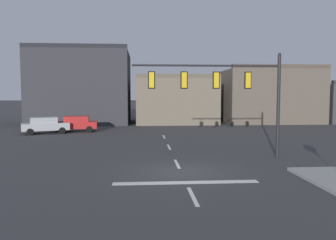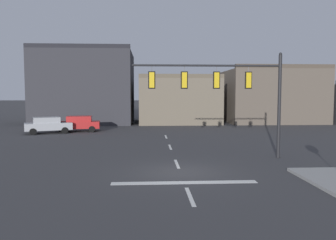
% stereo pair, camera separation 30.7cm
% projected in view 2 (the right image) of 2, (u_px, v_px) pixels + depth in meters
% --- Properties ---
extents(ground_plane, '(400.00, 400.00, 0.00)m').
position_uv_depth(ground_plane, '(180.00, 172.00, 16.81)').
color(ground_plane, '#353538').
extents(stop_bar_paint, '(6.40, 0.50, 0.01)m').
position_uv_depth(stop_bar_paint, '(184.00, 183.00, 14.81)').
color(stop_bar_paint, silver).
rests_on(stop_bar_paint, ground).
extents(lane_centreline, '(0.16, 26.40, 0.01)m').
position_uv_depth(lane_centreline, '(177.00, 164.00, 18.80)').
color(lane_centreline, silver).
rests_on(lane_centreline, ground).
extents(signal_mast_near_side, '(8.90, 0.39, 6.34)m').
position_uv_depth(signal_mast_near_side, '(227.00, 86.00, 20.13)').
color(signal_mast_near_side, black).
rests_on(signal_mast_near_side, ground).
extents(car_lot_nearside, '(4.75, 3.22, 1.61)m').
position_uv_depth(car_lot_nearside, '(48.00, 125.00, 33.32)').
color(car_lot_nearside, '#9EA0A5').
rests_on(car_lot_nearside, ground).
extents(car_lot_middle, '(4.59, 2.28, 1.61)m').
position_uv_depth(car_lot_middle, '(78.00, 123.00, 34.97)').
color(car_lot_middle, '#A81E1E').
rests_on(car_lot_middle, ground).
extents(building_row, '(55.68, 12.51, 9.84)m').
position_uv_depth(building_row, '(233.00, 95.00, 46.76)').
color(building_row, '#2D2D33').
rests_on(building_row, ground).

